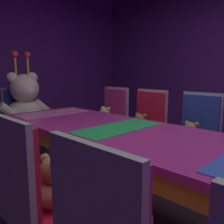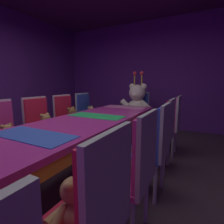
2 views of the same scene
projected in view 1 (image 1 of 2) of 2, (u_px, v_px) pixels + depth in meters
The scene contains 12 objects.
banquet_table at pixel (173, 153), 1.62m from camera, with size 0.90×3.56×0.75m.
chair_left_3 at pixel (29, 192), 1.22m from camera, with size 0.42×0.41×0.98m.
teddy_left_3 at pixel (54, 185), 1.32m from camera, with size 0.24×0.31×0.29m.
teddy_left_4 at pixel (11, 157), 1.72m from camera, with size 0.26×0.34×0.32m.
chair_right_3 at pixel (197, 132), 2.43m from camera, with size 0.42×0.41×0.98m.
teddy_right_3 at pixel (190, 137), 2.33m from camera, with size 0.21×0.28×0.26m.
chair_right_4 at pixel (148, 123), 2.82m from camera, with size 0.42×0.41×0.98m.
teddy_right_4 at pixel (140, 127), 2.73m from camera, with size 0.22×0.29×0.27m.
chair_right_5 at pixel (112, 117), 3.25m from camera, with size 0.42×0.41×0.98m.
teddy_right_5 at pixel (105, 119), 3.16m from camera, with size 0.23×0.30×0.29m.
throne_chair at pixel (21, 117), 3.26m from camera, with size 0.41×0.42×0.98m.
king_teddy_bear at pixel (26, 105), 3.11m from camera, with size 0.77×0.59×0.98m.
Camera 1 is at (-1.38, -0.82, 1.19)m, focal length 39.07 mm.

